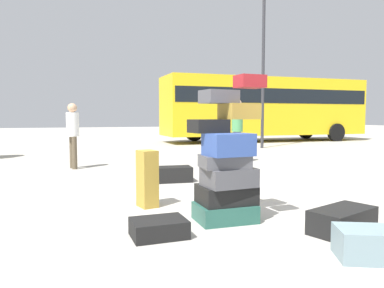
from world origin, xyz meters
The scene contains 11 objects.
ground_plane centered at (0.00, 0.00, 0.00)m, with size 80.00×80.00×0.00m, color #ADA89E.
suitcase_tower centered at (-0.21, -0.08, 0.67)m, with size 0.91×0.78×1.72m.
suitcase_slate_right_side centered at (0.60, -1.63, 0.14)m, with size 0.77×0.39×0.27m, color gray.
suitcase_tan_white_trunk centered at (-0.97, 0.90, 0.40)m, with size 0.22×0.28×0.79m, color #B28C33.
suitcase_black_behind_tower centered at (-1.12, -0.40, 0.09)m, with size 0.57×0.43×0.19m, color black.
suitcase_black_upright_blue centered at (-0.13, 2.69, 0.15)m, with size 0.76×0.41×0.29m, color black.
suitcase_black_left_side centered at (0.81, -0.89, 0.13)m, with size 0.79×0.40×0.26m, color black.
person_bearded_onlooker centered at (-1.90, 5.17, 0.94)m, with size 0.30×0.33×1.57m.
person_tourist_with_camera centered at (2.32, 4.90, 1.03)m, with size 0.30×0.30×1.72m.
parked_bus centered at (7.51, 12.45, 1.83)m, with size 10.47×2.77×3.15m.
lamp_post centered at (5.33, 8.86, 4.13)m, with size 0.36×0.36×6.37m.
Camera 1 is at (-1.99, -4.06, 1.26)m, focal length 34.23 mm.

